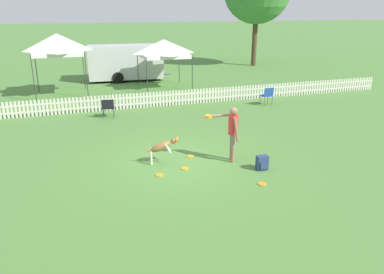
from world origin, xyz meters
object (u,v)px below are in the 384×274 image
Objects in this scene: folding_chair_center at (267,94)px; equipment_trailer at (125,62)px; handler_person at (232,128)px; frisbee_far_scatter at (262,184)px; leaping_dog at (162,147)px; canopy_tent_main at (57,44)px; folding_chair_blue_left at (108,106)px; frisbee_near_handler at (190,156)px; canopy_tent_secondary at (164,48)px; backpack_on_grass at (262,163)px; frisbee_near_dog at (159,175)px; frisbee_midfield at (185,168)px.

equipment_trailer is (-5.31, 8.82, 0.65)m from folding_chair_center.
handler_person is at bearing -82.63° from equipment_trailer.
handler_person is 2.03m from frisbee_far_scatter.
handler_person reaches higher than leaping_dog.
canopy_tent_main reaches higher than handler_person.
folding_chair_blue_left is 0.15× the size of equipment_trailer.
canopy_tent_main is at bearing -63.21° from folding_chair_blue_left.
handler_person reaches higher than folding_chair_center.
frisbee_near_handler is 13.98m from equipment_trailer.
backpack_on_grass is at bearing -91.47° from canopy_tent_secondary.
handler_person is 7.78× the size of frisbee_near_handler.
folding_chair_blue_left is at bearing -156.79° from leaping_dog.
frisbee_near_dog is 9.17m from folding_chair_center.
equipment_trailer reaches higher than leaping_dog.
frisbee_far_scatter is 8.33m from folding_chair_blue_left.
folding_chair_blue_left reaches higher than frisbee_midfield.
handler_person is 4.00× the size of backpack_on_grass.
canopy_tent_secondary reaches higher than equipment_trailer.
frisbee_midfield is 0.04× the size of equipment_trailer.
equipment_trailer reaches higher than frisbee_near_handler.
backpack_on_grass reaches higher than frisbee_near_dog.
handler_person is 1.82m from frisbee_midfield.
canopy_tent_secondary is at bearing -117.32° from folding_chair_blue_left.
folding_chair_center is at bearing -173.41° from folding_chair_blue_left.
leaping_dog reaches higher than frisbee_near_dog.
frisbee_near_dog is 1.00× the size of frisbee_far_scatter.
frisbee_near_dog is at bearing -105.17° from canopy_tent_secondary.
frisbee_near_handler is 0.08× the size of canopy_tent_secondary.
equipment_trailer is (-1.72, 3.23, -1.08)m from canopy_tent_secondary.
leaping_dog is at bearing 129.66° from frisbee_midfield.
frisbee_near_handler is 0.51× the size of backpack_on_grass.
canopy_tent_main reaches higher than folding_chair_blue_left.
folding_chair_center is at bearing 143.04° from leaping_dog.
frisbee_near_handler is 11.52m from canopy_tent_main.
canopy_tent_main is (-9.23, 5.48, 2.12)m from folding_chair_center.
handler_person is 0.61× the size of canopy_tent_secondary.
frisbee_far_scatter is 0.07× the size of canopy_tent_main.
leaping_dog is 2.93m from backpack_on_grass.
handler_person is 11.51m from canopy_tent_secondary.
handler_person is at bearing 8.57° from frisbee_near_dog.
folding_chair_center is at bearing 44.89° from frisbee_midfield.
folding_chair_blue_left is 0.94× the size of folding_chair_center.
equipment_trailer is at bearing 87.43° from frisbee_midfield.
equipment_trailer reaches higher than frisbee_near_dog.
canopy_tent_main reaches higher than canopy_tent_secondary.
canopy_tent_main is 0.58× the size of equipment_trailer.
folding_chair_center reaches higher than frisbee_far_scatter.
canopy_tent_secondary is (0.90, 11.41, 1.19)m from handler_person.
canopy_tent_main is at bearing -135.41° from equipment_trailer.
canopy_tent_main is at bearing 109.24° from frisbee_near_handler.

